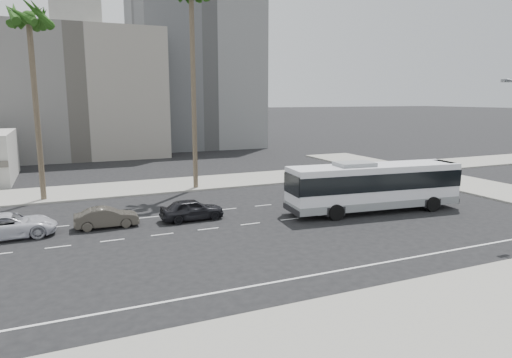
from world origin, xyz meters
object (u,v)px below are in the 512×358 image
car_a (192,209)px  palm_mid (29,22)px  car_b (107,217)px  city_bus (374,185)px  car_c (9,226)px

car_a → palm_mid: size_ratio=0.28×
car_a → car_b: size_ratio=1.08×
city_bus → car_b: size_ratio=3.31×
car_b → palm_mid: bearing=22.8°
car_a → car_c: size_ratio=0.81×
city_bus → car_a: 13.60m
car_a → palm_mid: palm_mid is taller
car_b → car_a: bearing=-93.0°
palm_mid → car_a: bearing=-47.8°
city_bus → car_a: (-13.18, 3.11, -1.25)m
car_c → palm_mid: bearing=-12.3°
car_c → palm_mid: palm_mid is taller
city_bus → palm_mid: bearing=154.6°
city_bus → car_b: bearing=175.1°
car_b → palm_mid: (-4.02, 10.25, 13.57)m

